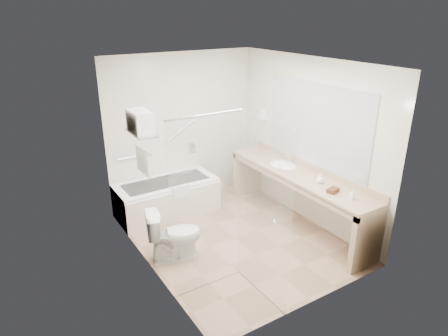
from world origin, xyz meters
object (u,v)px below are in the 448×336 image
amenity_basket (333,190)px  water_bottle_left (254,147)px  bathtub (167,197)px  toilet (174,235)px  vanity_counter (298,186)px

amenity_basket → water_bottle_left: water_bottle_left is taller
bathtub → water_bottle_left: 1.66m
toilet → amenity_basket: size_ratio=4.38×
water_bottle_left → bathtub: bearing=168.8°
vanity_counter → water_bottle_left: 1.13m
vanity_counter → toilet: size_ratio=3.80×
bathtub → toilet: size_ratio=2.25×
vanity_counter → water_bottle_left: water_bottle_left is taller
toilet → water_bottle_left: size_ratio=3.46×
amenity_basket → water_bottle_left: 1.82m
water_bottle_left → toilet: bearing=-154.4°
bathtub → amenity_basket: (1.46, -2.12, 0.60)m
toilet → water_bottle_left: bearing=-47.5°
vanity_counter → bathtub: bearing=137.6°
toilet → water_bottle_left: (1.95, 0.93, 0.60)m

